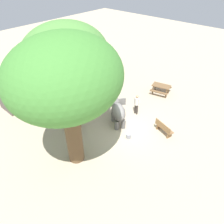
# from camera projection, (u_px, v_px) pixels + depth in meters

# --- Properties ---
(ground_plane) EXTENTS (60.00, 60.00, 0.00)m
(ground_plane) POSITION_uv_depth(u_px,v_px,m) (127.00, 130.00, 14.57)
(ground_plane) COLOR #BAA88C
(elephant) EXTENTS (2.06, 2.21, 1.61)m
(elephant) POSITION_uv_depth(u_px,v_px,m) (118.00, 110.00, 14.62)
(elephant) COLOR slate
(elephant) RESTS_ON ground_plane
(person_handler) EXTENTS (0.32, 0.51, 1.62)m
(person_handler) POSITION_uv_depth(u_px,v_px,m) (137.00, 103.00, 15.49)
(person_handler) COLOR #3F3833
(person_handler) RESTS_ON ground_plane
(shade_tree_main) EXTENTS (5.54, 5.07, 7.27)m
(shade_tree_main) POSITION_uv_depth(u_px,v_px,m) (65.00, 79.00, 9.43)
(shade_tree_main) COLOR brown
(shade_tree_main) RESTS_ON ground_plane
(shade_tree_secondary) EXTENTS (5.02, 4.60, 7.03)m
(shade_tree_secondary) POSITION_uv_depth(u_px,v_px,m) (66.00, 57.00, 11.73)
(shade_tree_secondary) COLOR brown
(shade_tree_secondary) RESTS_ON ground_plane
(wooden_bench) EXTENTS (0.82, 1.45, 0.88)m
(wooden_bench) POSITION_uv_depth(u_px,v_px,m) (164.00, 128.00, 13.99)
(wooden_bench) COLOR olive
(wooden_bench) RESTS_ON ground_plane
(picnic_table_near) EXTENTS (1.78, 1.79, 0.78)m
(picnic_table_near) POSITION_uv_depth(u_px,v_px,m) (161.00, 87.00, 18.08)
(picnic_table_near) COLOR brown
(picnic_table_near) RESTS_ON ground_plane
(market_stall_red) EXTENTS (2.50, 2.50, 2.52)m
(market_stall_red) POSITION_uv_depth(u_px,v_px,m) (15.00, 94.00, 16.15)
(market_stall_red) COLOR #59514C
(market_stall_red) RESTS_ON ground_plane
(market_stall_teal) EXTENTS (2.50, 2.50, 2.52)m
(market_stall_teal) POSITION_uv_depth(u_px,v_px,m) (44.00, 82.00, 17.72)
(market_stall_teal) COLOR #59514C
(market_stall_teal) RESTS_ON ground_plane
(market_stall_green) EXTENTS (2.50, 2.50, 2.52)m
(market_stall_green) POSITION_uv_depth(u_px,v_px,m) (68.00, 72.00, 19.29)
(market_stall_green) COLOR #59514C
(market_stall_green) RESTS_ON ground_plane
(market_stall_orange) EXTENTS (2.50, 2.50, 2.52)m
(market_stall_orange) POSITION_uv_depth(u_px,v_px,m) (89.00, 63.00, 20.86)
(market_stall_orange) COLOR #59514C
(market_stall_orange) RESTS_ON ground_plane
(feed_bucket) EXTENTS (0.36, 0.36, 0.32)m
(feed_bucket) POSITION_uv_depth(u_px,v_px,m) (129.00, 136.00, 13.84)
(feed_bucket) COLOR gray
(feed_bucket) RESTS_ON ground_plane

